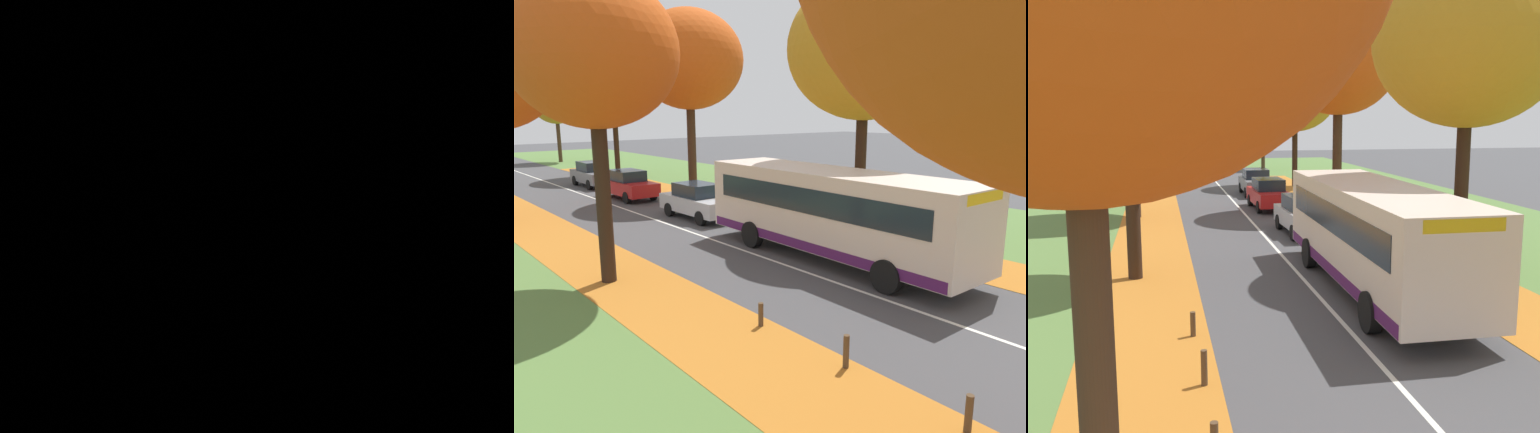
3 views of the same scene
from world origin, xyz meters
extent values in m
cube|color=#517538|center=(-9.20, 20.00, 0.00)|extent=(12.00, 90.00, 0.01)
cube|color=#B26B23|center=(-4.60, 14.00, 0.01)|extent=(2.80, 60.00, 0.00)
cube|color=#517538|center=(9.20, 20.00, 0.00)|extent=(12.00, 90.00, 0.01)
cube|color=#B26B23|center=(4.60, 14.00, 0.01)|extent=(2.80, 60.00, 0.00)
cube|color=silver|center=(0.00, 20.00, 0.00)|extent=(0.12, 80.00, 0.01)
cylinder|color=#422D1E|center=(-4.91, 1.70, 2.24)|extent=(0.40, 0.40, 4.48)
cylinder|color=black|center=(-5.00, 13.86, 2.37)|extent=(0.43, 0.43, 4.74)
ellipsoid|color=#C64C14|center=(-5.00, 13.86, 6.46)|extent=(4.58, 4.58, 4.13)
cylinder|color=#422D1E|center=(-5.31, 25.35, 2.24)|extent=(0.40, 0.40, 4.48)
ellipsoid|color=#C64C14|center=(-5.31, 25.35, 6.84)|extent=(6.31, 6.31, 5.68)
cylinder|color=#382619|center=(-4.99, 37.61, 1.97)|extent=(0.36, 0.36, 3.95)
ellipsoid|color=#B27F1E|center=(-4.99, 37.61, 5.47)|extent=(4.07, 4.07, 3.66)
cylinder|color=#382619|center=(-4.84, 49.87, 2.43)|extent=(0.44, 0.44, 4.86)
ellipsoid|color=#C64C14|center=(-4.84, 49.87, 6.62)|extent=(4.69, 4.69, 4.22)
cylinder|color=black|center=(5.32, 13.13, 2.48)|extent=(0.45, 0.45, 4.97)
ellipsoid|color=#B27F1E|center=(5.32, 13.13, 7.21)|extent=(5.98, 5.98, 5.39)
cylinder|color=#382619|center=(4.79, 25.13, 2.70)|extent=(0.49, 0.49, 5.39)
ellipsoid|color=#C64C14|center=(4.79, 25.13, 7.67)|extent=(6.06, 6.06, 5.45)
cylinder|color=black|center=(5.20, 36.63, 2.13)|extent=(0.38, 0.38, 4.27)
ellipsoid|color=#B27F1E|center=(5.20, 36.63, 6.47)|extent=(5.88, 5.88, 5.29)
cylinder|color=#422D1E|center=(5.33, 50.33, 1.98)|extent=(0.36, 0.36, 3.96)
ellipsoid|color=#B27F1E|center=(5.33, 50.33, 5.58)|extent=(4.31, 4.31, 3.88)
cylinder|color=#4C3823|center=(-3.51, 6.01, 0.34)|extent=(0.12, 0.12, 0.69)
cylinder|color=#4C3823|center=(-3.56, 8.56, 0.29)|extent=(0.12, 0.12, 0.58)
cube|color=beige|center=(1.67, 11.22, 1.73)|extent=(2.68, 10.44, 2.50)
cube|color=#19232D|center=(1.58, 6.08, 2.08)|extent=(2.30, 0.14, 1.30)
cube|color=#19232D|center=(1.67, 11.22, 2.13)|extent=(2.70, 9.19, 0.80)
cube|color=#4C1951|center=(1.67, 11.22, 0.66)|extent=(2.70, 10.23, 0.32)
cube|color=yellow|center=(1.58, 6.06, 2.80)|extent=(1.75, 0.11, 0.28)
cylinder|color=black|center=(2.80, 7.98, 0.48)|extent=(0.32, 0.97, 0.96)
cylinder|color=black|center=(0.43, 8.02, 0.48)|extent=(0.32, 0.97, 0.96)
cylinder|color=black|center=(2.91, 14.06, 0.48)|extent=(0.32, 0.97, 0.96)
cylinder|color=black|center=(0.53, 14.10, 0.48)|extent=(0.32, 0.97, 0.96)
cube|color=#B7BABF|center=(1.72, 19.63, 0.67)|extent=(1.82, 4.25, 0.70)
cube|color=#19232D|center=(1.72, 19.78, 1.32)|extent=(1.50, 2.06, 0.60)
cylinder|color=black|center=(2.54, 18.35, 0.32)|extent=(0.24, 0.65, 0.64)
cylinder|color=black|center=(0.98, 18.31, 0.32)|extent=(0.24, 0.65, 0.64)
cylinder|color=black|center=(2.46, 20.95, 0.32)|extent=(0.24, 0.65, 0.64)
cylinder|color=black|center=(0.90, 20.91, 0.32)|extent=(0.24, 0.65, 0.64)
cube|color=#B21919|center=(1.50, 26.60, 0.67)|extent=(1.80, 4.24, 0.70)
cube|color=#19232D|center=(1.49, 26.75, 1.32)|extent=(1.49, 2.05, 0.60)
cylinder|color=black|center=(2.31, 25.31, 0.32)|extent=(0.23, 0.64, 0.64)
cylinder|color=black|center=(0.74, 25.28, 0.32)|extent=(0.23, 0.64, 0.64)
cylinder|color=black|center=(2.25, 27.92, 0.32)|extent=(0.23, 0.64, 0.64)
cylinder|color=black|center=(0.68, 27.88, 0.32)|extent=(0.23, 0.64, 0.64)
cube|color=slate|center=(1.76, 32.54, 0.67)|extent=(1.74, 4.22, 0.70)
cube|color=#19232D|center=(1.76, 32.69, 1.32)|extent=(1.47, 2.03, 0.60)
cylinder|color=black|center=(2.53, 31.23, 0.32)|extent=(0.23, 0.64, 0.64)
cylinder|color=black|center=(0.97, 31.25, 0.32)|extent=(0.23, 0.64, 0.64)
cylinder|color=black|center=(2.56, 33.84, 0.32)|extent=(0.23, 0.64, 0.64)
cylinder|color=black|center=(0.99, 33.85, 0.32)|extent=(0.23, 0.64, 0.64)
camera|label=1|loc=(4.32, 3.43, 7.59)|focal=28.00mm
camera|label=2|loc=(-10.36, 0.17, 4.92)|focal=35.00mm
camera|label=3|loc=(-4.20, -4.41, 4.90)|focal=42.00mm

